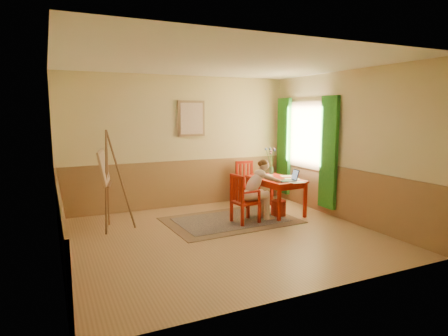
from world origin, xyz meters
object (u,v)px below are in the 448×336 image
chair_left (243,199)px  laptop (290,179)px  table (275,182)px  easel (106,171)px  chair_back (247,183)px  figure (257,188)px

chair_left → laptop: 1.04m
table → laptop: laptop is taller
laptop → easel: bearing=168.3°
chair_back → laptop: size_ratio=2.36×
easel → laptop: bearing=-11.7°
chair_left → laptop: bearing=-0.7°
figure → table: bearing=29.4°
laptop → figure: bearing=176.7°
chair_left → figure: bearing=5.1°
figure → laptop: size_ratio=2.92×
chair_back → easel: 3.25m
figure → laptop: bearing=-3.3°
chair_left → easel: bearing=163.8°
figure → chair_left: bearing=-174.9°
chair_back → chair_left: bearing=-120.7°
table → chair_left: bearing=-157.8°
table → laptop: bearing=-80.6°
chair_back → easel: (-3.13, -0.70, 0.56)m
table → chair_back: chair_back is taller
table → figure: bearing=-150.6°
table → laptop: (0.07, -0.39, 0.14)m
table → easel: (-3.25, 0.29, 0.40)m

